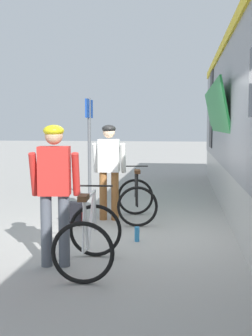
% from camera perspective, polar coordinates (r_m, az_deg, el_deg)
% --- Properties ---
extents(ground_plane, '(80.00, 80.00, 0.00)m').
position_cam_1_polar(ground_plane, '(7.10, 2.25, -8.69)').
color(ground_plane, '#A09E99').
extents(cyclist_near_in_white, '(0.62, 0.32, 1.76)m').
position_cam_1_polar(cyclist_near_in_white, '(7.99, -2.25, 0.60)').
color(cyclist_near_in_white, '#935B2D').
rests_on(cyclist_near_in_white, ground).
extents(cyclist_far_in_red, '(0.64, 0.36, 1.76)m').
position_cam_1_polar(cyclist_far_in_red, '(5.41, -9.36, -1.90)').
color(cyclist_far_in_red, '#4C515B').
rests_on(cyclist_far_in_red, ground).
extents(bicycle_near_black, '(0.86, 1.16, 0.99)m').
position_cam_1_polar(bicycle_near_black, '(8.02, 1.37, -4.08)').
color(bicycle_near_black, black).
rests_on(bicycle_near_black, ground).
extents(bicycle_far_white, '(0.78, 1.11, 0.99)m').
position_cam_1_polar(bicycle_far_white, '(5.37, -4.82, -9.01)').
color(bicycle_far_white, black).
rests_on(bicycle_far_white, ground).
extents(backpack_on_platform, '(0.32, 0.25, 0.40)m').
position_cam_1_polar(backpack_on_platform, '(7.77, -6.72, -5.95)').
color(backpack_on_platform, black).
rests_on(backpack_on_platform, ground).
extents(water_bottle_near_the_bikes, '(0.08, 0.08, 0.22)m').
position_cam_1_polar(water_bottle_near_the_bikes, '(6.66, 1.45, -8.66)').
color(water_bottle_near_the_bikes, '#338CCC').
rests_on(water_bottle_near_the_bikes, ground).
extents(water_bottle_by_the_backpack, '(0.08, 0.08, 0.23)m').
position_cam_1_polar(water_bottle_by_the_backpack, '(7.74, -5.65, -6.61)').
color(water_bottle_by_the_backpack, red).
rests_on(water_bottle_by_the_backpack, ground).
extents(platform_sign_post, '(0.08, 0.70, 2.40)m').
position_cam_1_polar(platform_sign_post, '(10.51, -4.85, 4.90)').
color(platform_sign_post, '#595B60').
rests_on(platform_sign_post, ground).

